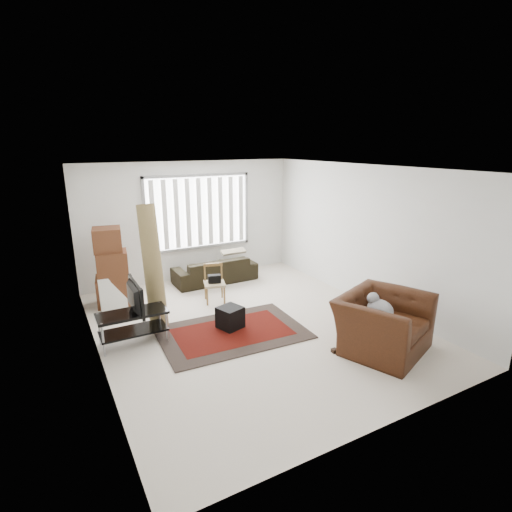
{
  "coord_description": "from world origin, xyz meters",
  "views": [
    {
      "loc": [
        -3.01,
        -5.64,
        3.08
      ],
      "look_at": [
        0.43,
        0.63,
        1.05
      ],
      "focal_mm": 28.0,
      "sensor_mm": 36.0,
      "label": 1
    }
  ],
  "objects": [
    {
      "name": "subwoofer",
      "position": [
        -0.38,
        0.08,
        0.2
      ],
      "size": [
        0.47,
        0.47,
        0.37
      ],
      "primitive_type": "cube",
      "rotation": [
        0.0,
        0.0,
        0.32
      ],
      "color": "black",
      "rests_on": "persian_rug"
    },
    {
      "name": "armchair",
      "position": [
        1.36,
        -1.69,
        0.5
      ],
      "size": [
        1.67,
        1.57,
        0.99
      ],
      "rotation": [
        0.0,
        0.0,
        0.37
      ],
      "color": "#381A0B",
      "rests_on": "ground"
    },
    {
      "name": "room",
      "position": [
        0.03,
        0.51,
        1.76
      ],
      "size": [
        6.0,
        6.02,
        2.71
      ],
      "color": "beige",
      "rests_on": "ground"
    },
    {
      "name": "moving_boxes",
      "position": [
        -1.93,
        2.18,
        0.71
      ],
      "size": [
        0.71,
        0.66,
        1.54
      ],
      "color": "brown",
      "rests_on": "ground"
    },
    {
      "name": "tv_stand",
      "position": [
        -1.95,
        0.34,
        0.39
      ],
      "size": [
        1.07,
        0.48,
        0.53
      ],
      "color": "black",
      "rests_on": "ground"
    },
    {
      "name": "rolled_rug",
      "position": [
        -1.43,
        0.92,
        1.06
      ],
      "size": [
        0.34,
        0.78,
        2.11
      ],
      "primitive_type": "cylinder",
      "rotation": [
        -0.22,
        0.0,
        -0.04
      ],
      "color": "olive",
      "rests_on": "ground"
    },
    {
      "name": "side_chair",
      "position": [
        -0.13,
        1.35,
        0.42
      ],
      "size": [
        0.5,
        0.5,
        0.75
      ],
      "rotation": [
        0.0,
        0.0,
        -0.28
      ],
      "color": "tan",
      "rests_on": "ground"
    },
    {
      "name": "tv",
      "position": [
        -1.95,
        0.34,
        0.78
      ],
      "size": [
        0.11,
        0.87,
        0.5
      ],
      "primitive_type": "imported",
      "rotation": [
        0.0,
        0.0,
        1.57
      ],
      "color": "black",
      "rests_on": "tv_stand"
    },
    {
      "name": "sofa",
      "position": [
        0.35,
        2.45,
        0.36
      ],
      "size": [
        1.9,
        0.84,
        0.73
      ],
      "primitive_type": "imported",
      "rotation": [
        0.0,
        0.0,
        3.15
      ],
      "color": "black",
      "rests_on": "ground"
    },
    {
      "name": "white_flatpack",
      "position": [
        -1.99,
        1.91,
        0.31
      ],
      "size": [
        0.49,
        0.16,
        0.63
      ],
      "primitive_type": "cube",
      "rotation": [
        -0.13,
        0.0,
        0.03
      ],
      "color": "silver",
      "rests_on": "ground"
    },
    {
      "name": "persian_rug",
      "position": [
        -0.43,
        -0.09,
        0.01
      ],
      "size": [
        2.46,
        1.7,
        0.02
      ],
      "color": "black",
      "rests_on": "ground"
    }
  ]
}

